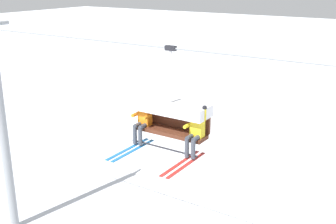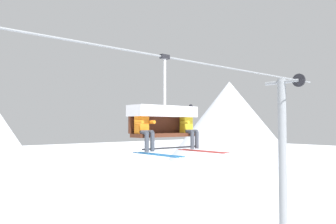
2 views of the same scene
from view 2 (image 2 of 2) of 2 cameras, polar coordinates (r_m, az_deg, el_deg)
The scene contains 6 objects.
mountain_peak_central at distance 62.40m, azimuth 10.68°, elevation -1.46°, with size 23.07×23.07×14.64m.
lift_tower_far at distance 15.33m, azimuth 19.41°, elevation -9.60°, with size 0.36×1.88×8.64m.
lift_cable at distance 8.90m, azimuth -2.85°, elevation 9.97°, with size 17.64×0.05×0.05m.
chairlift_chair at distance 9.04m, azimuth -0.86°, elevation -0.76°, with size 2.00×0.74×2.58m.
skier_orange at distance 8.38m, azimuth -4.10°, elevation -2.69°, with size 0.46×1.70×1.23m.
skier_yellow at distance 9.41m, azimuth 3.71°, elevation -2.52°, with size 0.48×1.70×1.34m.
Camera 2 is at (-5.76, -7.71, 6.48)m, focal length 35.00 mm.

